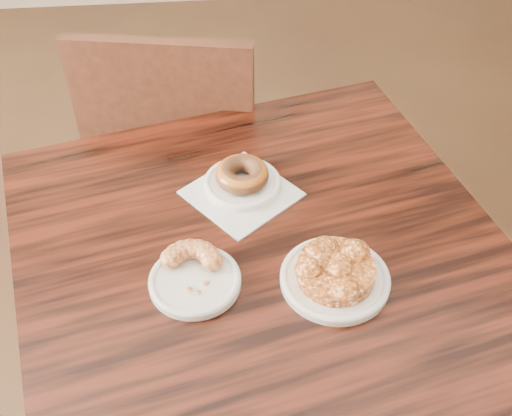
{
  "coord_description": "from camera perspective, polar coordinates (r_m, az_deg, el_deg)",
  "views": [
    {
      "loc": [
        -0.1,
        -0.65,
        1.55
      ],
      "look_at": [
        -0.03,
        0.11,
        0.8
      ],
      "focal_mm": 45.0,
      "sensor_mm": 36.0,
      "label": 1
    }
  ],
  "objects": [
    {
      "name": "plate_fritter",
      "position": [
        1.03,
        7.02,
        -6.3
      ],
      "size": [
        0.18,
        0.18,
        0.01
      ],
      "primitive_type": "cylinder",
      "color": "silver",
      "rests_on": "cafe_table"
    },
    {
      "name": "apple_fritter",
      "position": [
        1.01,
        7.15,
        -5.35
      ],
      "size": [
        0.17,
        0.17,
        0.04
      ],
      "primitive_type": null,
      "color": "#421B07",
      "rests_on": "plate_fritter"
    },
    {
      "name": "plate_donut",
      "position": [
        1.18,
        -1.23,
        2.16
      ],
      "size": [
        0.14,
        0.14,
        0.01
      ],
      "primitive_type": "cylinder",
      "color": "white",
      "rests_on": "napkin"
    },
    {
      "name": "plate_cruller",
      "position": [
        1.03,
        -5.45,
        -6.51
      ],
      "size": [
        0.15,
        0.15,
        0.01
      ],
      "primitive_type": "cylinder",
      "color": "silver",
      "rests_on": "cafe_table"
    },
    {
      "name": "cruller_fragment",
      "position": [
        1.01,
        -5.53,
        -5.73
      ],
      "size": [
        0.12,
        0.12,
        0.03
      ],
      "primitive_type": null,
      "color": "#613013",
      "rests_on": "plate_cruller"
    },
    {
      "name": "glazed_donut",
      "position": [
        1.16,
        -1.25,
        3.01
      ],
      "size": [
        0.1,
        0.1,
        0.03
      ],
      "primitive_type": "torus",
      "color": "#8C4B14",
      "rests_on": "plate_donut"
    },
    {
      "name": "cafe_table",
      "position": [
        1.38,
        0.59,
        -14.25
      ],
      "size": [
        0.98,
        0.98,
        0.75
      ],
      "primitive_type": "cube",
      "rotation": [
        0.0,
        0.0,
        0.24
      ],
      "color": "black",
      "rests_on": "floor"
    },
    {
      "name": "chair_far",
      "position": [
        1.73,
        -6.13,
        4.44
      ],
      "size": [
        0.51,
        0.51,
        0.9
      ],
      "primitive_type": null,
      "rotation": [
        0.0,
        0.0,
        2.96
      ],
      "color": "black",
      "rests_on": "floor"
    },
    {
      "name": "napkin",
      "position": [
        1.17,
        -1.29,
        1.3
      ],
      "size": [
        0.24,
        0.24,
        0.0
      ],
      "primitive_type": "cube",
      "rotation": [
        0.0,
        0.0,
        0.67
      ],
      "color": "silver",
      "rests_on": "cafe_table"
    }
  ]
}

